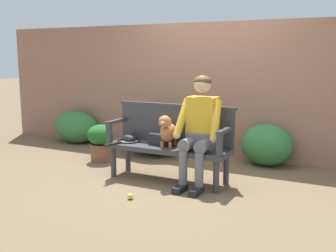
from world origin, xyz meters
name	(u,v)px	position (x,y,z in m)	size (l,w,h in m)	color
ground_plane	(168,180)	(0.00, 0.00, 0.00)	(40.00, 40.00, 0.00)	brown
brick_garden_fence	(214,90)	(0.00, 1.58, 1.01)	(8.00, 0.30, 2.03)	#936651
hedge_bush_mid_left	(76,127)	(-2.46, 1.23, 0.29)	(0.86, 0.54, 0.57)	#337538
hedge_bush_mid_right	(267,145)	(0.92, 1.26, 0.30)	(0.73, 0.57, 0.59)	#337538
hedge_bush_far_left	(157,130)	(-0.80, 1.19, 0.37)	(1.06, 1.02, 0.74)	#337538
garden_bench	(168,151)	(0.00, 0.00, 0.37)	(1.55, 0.47, 0.44)	#38383D
bench_backrest	(175,123)	(0.00, 0.20, 0.69)	(1.59, 0.06, 0.50)	#38383D
bench_armrest_left_end	(114,126)	(-0.74, -0.08, 0.64)	(0.06, 0.47, 0.28)	#38383D
bench_armrest_right_end	(223,137)	(0.74, -0.08, 0.64)	(0.06, 0.47, 0.28)	#38383D
person_seated	(200,127)	(0.42, -0.01, 0.71)	(0.56, 0.63, 1.31)	black
dog_on_bench	(168,131)	(0.02, -0.05, 0.64)	(0.22, 0.40, 0.40)	#AD7042
tennis_racket	(127,141)	(-0.58, -0.03, 0.45)	(0.35, 0.58, 0.03)	black
baseball_glove	(129,137)	(-0.59, 0.05, 0.48)	(0.22, 0.17, 0.09)	black
sports_bag	(162,139)	(-0.11, 0.04, 0.51)	(0.28, 0.20, 0.14)	#232328
tennis_ball	(130,196)	(-0.05, -0.80, 0.03)	(0.07, 0.07, 0.07)	#CCDB33
potted_plant	(101,141)	(-1.31, 0.39, 0.30)	(0.38, 0.38, 0.54)	brown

